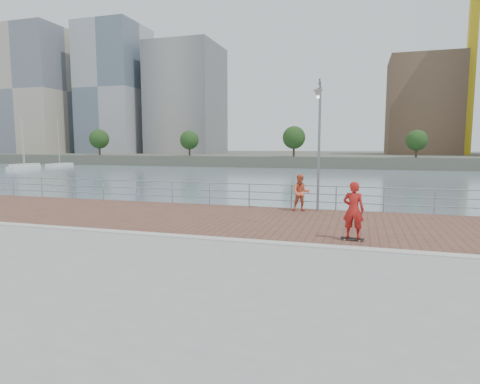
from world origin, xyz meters
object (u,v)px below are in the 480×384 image
(street_lamp, at_px, (319,123))
(skateboarder, at_px, (353,210))
(bystander, at_px, (301,193))
(guardrail, at_px, (270,193))

(street_lamp, bearing_deg, skateboarder, -72.24)
(street_lamp, height_order, bystander, street_lamp)
(bystander, bearing_deg, guardrail, 144.91)
(guardrail, distance_m, street_lamp, 4.08)
(guardrail, relative_size, street_lamp, 7.06)
(skateboarder, bearing_deg, street_lamp, -64.77)
(guardrail, relative_size, bystander, 23.57)
(street_lamp, relative_size, skateboarder, 3.15)
(bystander, bearing_deg, skateboarder, -74.03)
(guardrail, height_order, bystander, bystander)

